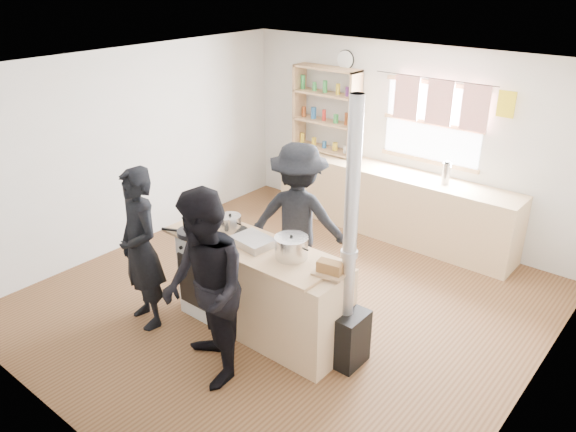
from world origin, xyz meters
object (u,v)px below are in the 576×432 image
object	(u,v)px
person_near_right	(204,290)
stockpot_stove	(230,223)
stockpot_counter	(291,247)
bread_board	(330,269)
thermos	(446,174)
cooking_island	(262,290)
person_near_left	(141,249)
person_far	(299,219)
skillet_greens	(192,232)
flue_heater	(347,302)
roast_tray	(253,241)

from	to	relation	value
person_near_right	stockpot_stove	bearing A→B (deg)	152.60
stockpot_counter	bread_board	bearing A→B (deg)	-3.02
thermos	stockpot_counter	bearing A→B (deg)	-95.07
cooking_island	person_near_left	bearing A→B (deg)	-148.64
thermos	person_far	world-z (taller)	person_far
thermos	person_far	xyz separation A→B (m)	(-0.81, -1.90, -0.18)
person_near_left	person_near_right	size ratio (longest dim) A/B	0.94
stockpot_stove	person_near_right	size ratio (longest dim) A/B	0.13
stockpot_stove	person_near_left	distance (m)	0.92
skillet_greens	person_near_right	xyz separation A→B (m)	(0.81, -0.59, -0.07)
bread_board	flue_heater	distance (m)	0.37
stockpot_stove	flue_heater	bearing A→B (deg)	0.91
cooking_island	person_far	size ratio (longest dim) A/B	1.15
stockpot_stove	cooking_island	bearing A→B (deg)	-12.00
skillet_greens	bread_board	bearing A→B (deg)	9.01
stockpot_stove	person_near_left	world-z (taller)	person_near_left
roast_tray	person_far	world-z (taller)	person_far
stockpot_stove	skillet_greens	bearing A→B (deg)	-124.57
person_near_right	person_far	bearing A→B (deg)	130.37
stockpot_counter	skillet_greens	bearing A→B (deg)	-166.05
person_near_left	roast_tray	bearing A→B (deg)	48.11
thermos	skillet_greens	world-z (taller)	thermos
stockpot_stove	person_near_right	xyz separation A→B (m)	(0.58, -0.91, -0.12)
bread_board	person_near_left	xyz separation A→B (m)	(-1.81, -0.65, -0.14)
stockpot_counter	person_far	size ratio (longest dim) A/B	0.18
skillet_greens	person_near_left	size ratio (longest dim) A/B	0.23
roast_tray	stockpot_stove	size ratio (longest dim) A/B	1.84
thermos	person_near_left	world-z (taller)	person_near_left
skillet_greens	person_far	bearing A→B (deg)	65.55
roast_tray	stockpot_counter	xyz separation A→B (m)	(0.44, 0.04, 0.06)
skillet_greens	stockpot_counter	size ratio (longest dim) A/B	1.25
flue_heater	roast_tray	bearing A→B (deg)	-173.22
roast_tray	person_near_right	bearing A→B (deg)	-77.16
bread_board	flue_heater	xyz separation A→B (m)	(0.12, 0.10, -0.34)
bread_board	person_near_right	world-z (taller)	person_near_right
stockpot_counter	flue_heater	bearing A→B (deg)	8.04
skillet_greens	bread_board	distance (m)	1.53
stockpot_counter	person_far	xyz separation A→B (m)	(-0.57, 0.82, -0.18)
person_far	skillet_greens	bearing A→B (deg)	44.09
skillet_greens	person_far	xyz separation A→B (m)	(0.49, 1.09, -0.10)
cooking_island	bread_board	distance (m)	0.94
thermos	bread_board	distance (m)	2.75
bread_board	person_near_right	distance (m)	1.09
cooking_island	flue_heater	size ratio (longest dim) A/B	0.79
thermos	person_near_right	world-z (taller)	person_near_right
skillet_greens	stockpot_stove	xyz separation A→B (m)	(0.22, 0.32, 0.05)
person_near_right	skillet_greens	bearing A→B (deg)	173.83
thermos	bread_board	size ratio (longest dim) A/B	0.87
flue_heater	person_far	size ratio (longest dim) A/B	1.46
thermos	person_near_left	distance (m)	3.76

